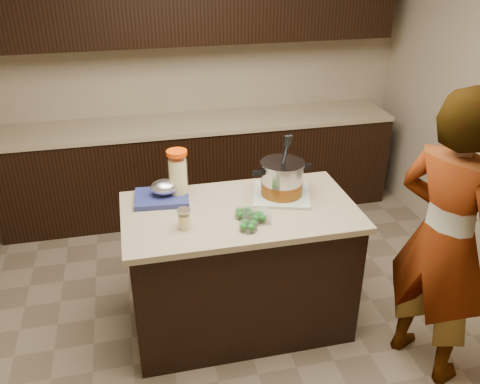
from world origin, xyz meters
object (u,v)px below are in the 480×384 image
(island, at_px, (240,268))
(person, at_px, (444,241))
(stock_pot, at_px, (282,180))
(lemonade_pitcher, at_px, (178,176))

(island, xyz_separation_m, person, (1.04, -0.60, 0.44))
(stock_pot, distance_m, person, 1.03)
(stock_pot, height_order, lemonade_pitcher, stock_pot)
(island, height_order, person, person)
(island, height_order, stock_pot, stock_pot)
(island, xyz_separation_m, lemonade_pitcher, (-0.35, 0.25, 0.60))
(stock_pot, relative_size, person, 0.23)
(island, bearing_deg, person, -30.00)
(person, bearing_deg, lemonade_pitcher, 35.46)
(island, relative_size, lemonade_pitcher, 4.57)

